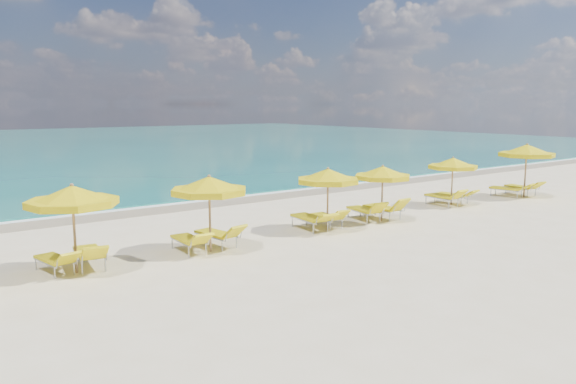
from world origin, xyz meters
TOP-DOWN VIEW (x-y plane):
  - ground_plane at (0.00, 0.00)m, footprint 120.00×120.00m
  - ocean at (0.00, 48.00)m, footprint 120.00×80.00m
  - wet_sand_band at (0.00, 7.40)m, footprint 120.00×2.60m
  - foam_line at (0.00, 8.20)m, footprint 120.00×1.20m
  - whitecap_near at (-6.00, 17.00)m, footprint 14.00×0.36m
  - whitecap_far at (8.00, 24.00)m, footprint 18.00×0.30m
  - umbrella_1 at (-7.77, 0.07)m, footprint 2.64×2.64m
  - umbrella_2 at (-3.98, -0.07)m, footprint 2.62×2.62m
  - umbrella_3 at (0.61, 0.05)m, footprint 2.64×2.64m
  - umbrella_4 at (3.18, -0.00)m, footprint 2.62×2.62m
  - umbrella_5 at (8.01, 0.60)m, footprint 2.18×2.18m
  - umbrella_6 at (12.49, -0.06)m, footprint 2.66×2.66m
  - lounger_1_left at (-8.20, 0.42)m, footprint 0.85×1.74m
  - lounger_1_right at (-7.34, 0.38)m, footprint 0.88×1.99m
  - lounger_2_left at (-4.51, 0.23)m, footprint 0.66×1.82m
  - lounger_2_right at (-3.52, 0.33)m, footprint 0.92×1.92m
  - lounger_3_left at (0.18, 0.44)m, footprint 0.82×2.09m
  - lounger_3_right at (0.98, 0.49)m, footprint 0.71×1.74m
  - lounger_4_left at (2.80, 0.50)m, footprint 0.90×1.93m
  - lounger_4_right at (3.61, 0.33)m, footprint 0.70×1.90m
  - lounger_5_left at (7.62, 0.75)m, footprint 0.69×1.89m
  - lounger_5_right at (8.47, 0.86)m, footprint 0.80×1.88m
  - lounger_6_left at (11.97, 0.47)m, footprint 0.99×1.99m
  - lounger_6_right at (12.96, 0.37)m, footprint 0.82×1.93m

SIDE VIEW (x-z plane):
  - ground_plane at x=0.00m, z-range 0.00..0.00m
  - ocean at x=0.00m, z-range -0.15..0.15m
  - wet_sand_band at x=0.00m, z-range -0.01..0.01m
  - foam_line at x=0.00m, z-range -0.01..0.01m
  - whitecap_near at x=-6.00m, z-range -0.03..0.03m
  - whitecap_far at x=8.00m, z-range -0.03..0.03m
  - lounger_1_left at x=-8.20m, z-range -0.16..0.57m
  - lounger_3_right at x=0.98m, z-range -0.17..0.60m
  - lounger_5_right at x=8.47m, z-range -0.14..0.58m
  - lounger_2_left at x=-4.51m, z-range -0.17..0.61m
  - lounger_6_left at x=11.97m, z-range -0.15..0.60m
  - lounger_6_right at x=12.96m, z-range -0.17..0.62m
  - lounger_2_right at x=-3.52m, z-range -0.19..0.65m
  - lounger_5_left at x=7.62m, z-range -0.19..0.65m
  - lounger_4_left at x=2.80m, z-range -0.20..0.66m
  - lounger_1_right at x=-7.34m, z-range -0.19..0.66m
  - lounger_3_left at x=0.18m, z-range -0.15..0.64m
  - lounger_4_right at x=3.61m, z-range -0.22..0.71m
  - umbrella_5 at x=8.01m, z-range 0.74..2.83m
  - umbrella_4 at x=3.18m, z-range 0.74..2.84m
  - umbrella_3 at x=0.61m, z-range 0.77..2.95m
  - umbrella_2 at x=-3.98m, z-range 0.80..3.08m
  - umbrella_1 at x=-7.77m, z-range 0.82..3.15m
  - umbrella_6 at x=12.49m, z-range 0.89..3.40m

